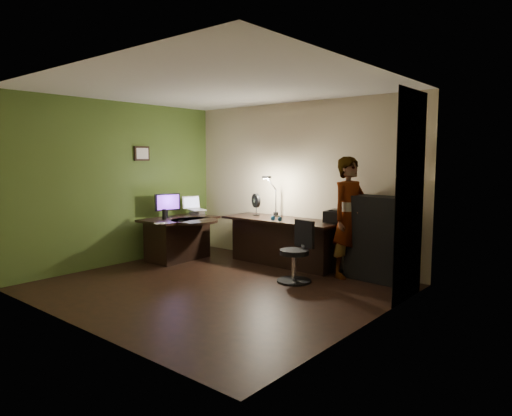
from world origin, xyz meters
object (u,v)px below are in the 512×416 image
Objects in this scene: desk_left at (179,239)px; monitor at (167,209)px; office_chair at (294,252)px; person at (350,217)px; desk_right at (281,242)px; cabinet at (376,238)px.

desk_left is 0.57m from monitor.
office_chair is at bearing 0.45° from desk_left.
person is at bearing 30.98° from monitor.
desk_left is at bearing -166.35° from office_chair.
office_chair is at bearing 162.85° from person.
desk_left is at bearing 35.14° from monitor.
office_chair is (0.77, -0.72, 0.05)m from desk_right.
desk_left is 1.81m from desk_right.
desk_right is 1.06m from office_chair.
person is (2.83, 0.86, 0.53)m from desk_left.
desk_left is at bearing -152.93° from desk_right.
monitor reaches higher than office_chair.
office_chair reaches higher than desk_left.
office_chair is 1.00m from person.
person is (0.46, 0.77, 0.46)m from office_chair.
cabinet reaches higher than desk_left.
person is at bearing 70.58° from office_chair.
desk_right is at bearing 105.61° from person.
monitor is at bearing -159.25° from cabinet.
cabinet is 3.60m from monitor.
desk_left is at bearing -159.57° from cabinet.
monitor is at bearing -153.57° from desk_right.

